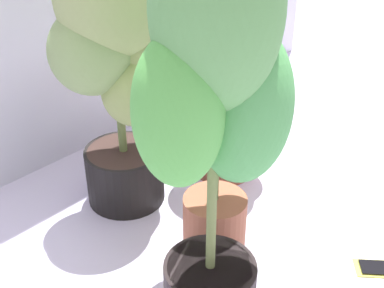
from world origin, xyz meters
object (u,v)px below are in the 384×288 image
Objects in this scene: potted_plant_center at (216,111)px; potted_plant_back_center at (116,56)px; potted_plant_back_right at (229,51)px; cell_phone at (381,268)px; potted_plant_front_left at (216,122)px.

potted_plant_center is 0.92× the size of potted_plant_back_center.
potted_plant_back_center is (0.01, 0.39, 0.04)m from potted_plant_center.
potted_plant_back_right reaches higher than cell_phone.
potted_plant_front_left is at bearing -140.93° from potted_plant_center.
potted_plant_back_center is (0.22, 0.56, -0.07)m from potted_plant_front_left.
potted_plant_front_left is 1.14× the size of potted_plant_back_center.
potted_plant_back_right is (0.37, 0.26, -0.01)m from potted_plant_center.
potted_plant_back_center is at bearing 68.53° from potted_plant_front_left.
potted_plant_back_right is 0.73m from potted_plant_front_left.
potted_plant_center is at bearing -145.39° from potted_plant_back_right.
potted_plant_front_left reaches higher than cell_phone.
potted_plant_center is 0.29m from potted_plant_front_left.
potted_plant_center is at bearing 86.09° from cell_phone.
potted_plant_back_center is 5.56× the size of cell_phone.
potted_plant_back_center reaches higher than cell_phone.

